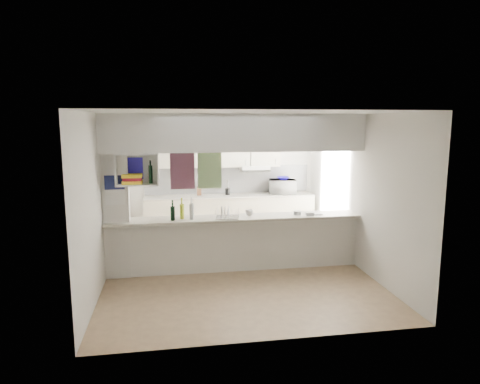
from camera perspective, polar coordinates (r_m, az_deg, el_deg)
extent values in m
plane|color=#8C6E51|center=(7.34, -0.59, -10.34)|extent=(4.80, 4.80, 0.00)
plane|color=white|center=(6.91, -0.62, 10.41)|extent=(4.80, 4.80, 0.00)
plane|color=silver|center=(9.36, -2.86, 2.14)|extent=(4.20, 0.00, 4.20)
plane|color=silver|center=(7.01, -17.84, -0.74)|extent=(0.00, 4.80, 4.80)
plane|color=silver|center=(7.61, 15.21, 0.16)|extent=(0.00, 4.80, 4.80)
cube|color=silver|center=(7.20, -0.59, -7.04)|extent=(4.20, 0.15, 0.88)
cube|color=#ADA898|center=(7.09, -0.60, -3.47)|extent=(4.20, 0.50, 0.04)
cube|color=white|center=(6.91, -0.62, 7.92)|extent=(4.20, 0.50, 0.60)
cube|color=silver|center=(6.98, -16.21, -0.70)|extent=(0.40, 0.18, 2.60)
cube|color=#191E4C|center=(6.85, -16.40, 1.22)|extent=(0.30, 0.01, 0.22)
cube|color=white|center=(6.88, -16.31, -0.67)|extent=(0.30, 0.01, 0.24)
cube|color=#341727|center=(7.10, -7.69, 2.85)|extent=(0.40, 0.02, 0.62)
cube|color=#196872|center=(7.12, -4.07, 2.94)|extent=(0.40, 0.02, 0.62)
cube|color=white|center=(6.81, -13.47, 0.99)|extent=(0.65, 0.35, 0.02)
cube|color=white|center=(6.76, -13.62, 4.98)|extent=(0.65, 0.35, 0.02)
cube|color=white|center=(6.95, -13.45, 3.12)|extent=(0.65, 0.02, 0.50)
cube|color=white|center=(6.81, -16.17, 2.89)|extent=(0.02, 0.35, 0.50)
cube|color=white|center=(6.77, -10.90, 3.05)|extent=(0.02, 0.35, 0.50)
cube|color=yellow|center=(6.81, -14.15, 1.28)|extent=(0.30, 0.24, 0.05)
cube|color=#AF172D|center=(6.81, -14.17, 1.70)|extent=(0.28, 0.22, 0.05)
cube|color=yellow|center=(6.80, -14.18, 2.12)|extent=(0.30, 0.24, 0.05)
cube|color=#130B7A|center=(6.91, -13.89, 3.08)|extent=(0.26, 0.02, 0.34)
cylinder|color=black|center=(6.78, -11.83, 2.31)|extent=(0.06, 0.06, 0.28)
cube|color=beige|center=(9.24, -1.37, -3.30)|extent=(3.60, 0.60, 0.90)
cube|color=#ADA898|center=(9.15, -1.38, -0.52)|extent=(3.60, 0.63, 0.03)
cube|color=silver|center=(9.38, -1.64, 1.67)|extent=(3.60, 0.03, 0.60)
cube|color=beige|center=(9.14, -2.77, 5.62)|extent=(2.62, 0.34, 0.72)
cube|color=white|center=(9.22, 1.94, 3.16)|extent=(0.60, 0.46, 0.12)
cube|color=silver|center=(9.00, 2.23, 2.79)|extent=(0.60, 0.02, 0.05)
imported|color=white|center=(9.34, 5.71, 0.71)|extent=(0.61, 0.46, 0.31)
imported|color=#130B7A|center=(9.30, 5.74, 1.83)|extent=(0.26, 0.26, 0.06)
cube|color=silver|center=(7.01, -1.68, -3.39)|extent=(0.43, 0.36, 0.01)
cylinder|color=white|center=(6.99, -2.46, -2.57)|extent=(0.05, 0.19, 0.19)
cylinder|color=white|center=(6.99, -1.99, -2.57)|extent=(0.05, 0.19, 0.19)
cylinder|color=white|center=(6.99, -1.53, -2.58)|extent=(0.05, 0.19, 0.19)
imported|color=white|center=(7.08, 1.23, -2.78)|extent=(0.13, 0.13, 0.10)
cylinder|color=black|center=(6.88, -8.96, -2.84)|extent=(0.07, 0.07, 0.23)
cylinder|color=black|center=(6.85, -9.00, -1.49)|extent=(0.03, 0.03, 0.10)
cylinder|color=olive|center=(6.96, -7.74, -2.60)|extent=(0.07, 0.07, 0.24)
cylinder|color=olive|center=(6.93, -7.77, -1.20)|extent=(0.03, 0.03, 0.10)
cylinder|color=silver|center=(6.89, -6.47, -2.63)|extent=(0.07, 0.07, 0.26)
cylinder|color=silver|center=(6.85, -6.50, -1.15)|extent=(0.03, 0.03, 0.10)
cylinder|color=silver|center=(7.29, 7.66, -2.77)|extent=(0.13, 0.13, 0.06)
cube|color=silver|center=(7.26, 9.29, -2.91)|extent=(0.13, 0.09, 0.06)
cube|color=black|center=(7.34, 10.43, -2.97)|extent=(0.14, 0.07, 0.01)
cylinder|color=black|center=(9.18, -1.67, 0.07)|extent=(0.10, 0.10, 0.15)
cube|color=brown|center=(9.15, -5.47, 0.12)|extent=(0.09, 0.07, 0.19)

